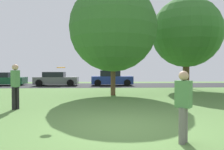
# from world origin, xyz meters

# --- Properties ---
(ground_plane) EXTENTS (44.00, 44.00, 0.00)m
(ground_plane) POSITION_xyz_m (0.00, 0.00, 0.00)
(ground_plane) COLOR #5B8442
(road_strip) EXTENTS (44.00, 6.40, 0.01)m
(road_strip) POSITION_xyz_m (0.00, 16.00, 0.00)
(road_strip) COLOR #28282B
(road_strip) RESTS_ON ground_plane
(oak_tree_left) EXTENTS (5.30, 5.30, 7.07)m
(oak_tree_left) POSITION_xyz_m (5.93, 10.52, 4.40)
(oak_tree_left) COLOR brown
(oak_tree_left) RESTS_ON ground_plane
(oak_tree_center) EXTENTS (5.37, 5.37, 6.82)m
(oak_tree_center) POSITION_xyz_m (0.14, 7.52, 4.13)
(oak_tree_center) COLOR brown
(oak_tree_center) RESTS_ON ground_plane
(person_thrower) EXTENTS (0.39, 0.37, 1.80)m
(person_thrower) POSITION_xyz_m (-4.01, 2.90, 1.01)
(person_thrower) COLOR black
(person_thrower) RESTS_ON ground_plane
(person_catcher) EXTENTS (0.39, 0.37, 1.56)m
(person_catcher) POSITION_xyz_m (1.17, -1.37, 0.85)
(person_catcher) COLOR slate
(person_catcher) RESTS_ON ground_plane
(frisbee_disc) EXTENTS (0.35, 0.35, 0.03)m
(frisbee_disc) POSITION_xyz_m (-1.89, 1.16, 1.65)
(frisbee_disc) COLOR orange
(parked_car_green) EXTENTS (4.33, 2.03, 1.29)m
(parked_car_green) POSITION_xyz_m (-10.43, 16.39, 0.60)
(parked_car_green) COLOR #195633
(parked_car_green) RESTS_ON ground_plane
(parked_car_grey) EXTENTS (4.15, 1.95, 1.34)m
(parked_car_grey) POSITION_xyz_m (-4.98, 15.69, 0.62)
(parked_car_grey) COLOR slate
(parked_car_grey) RESTS_ON ground_plane
(parked_car_blue) EXTENTS (4.03, 2.04, 1.49)m
(parked_car_blue) POSITION_xyz_m (0.46, 15.75, 0.68)
(parked_car_blue) COLOR #233893
(parked_car_blue) RESTS_ON ground_plane
(street_lamp_post) EXTENTS (0.14, 0.14, 4.50)m
(street_lamp_post) POSITION_xyz_m (6.78, 12.20, 2.25)
(street_lamp_post) COLOR #2D2D33
(street_lamp_post) RESTS_ON ground_plane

